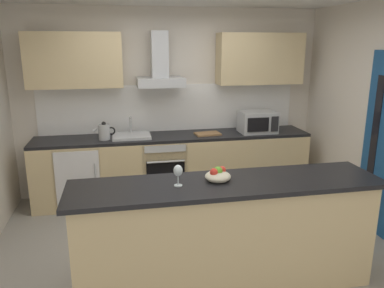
% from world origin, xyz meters
% --- Properties ---
extents(ground, '(5.27, 4.62, 0.02)m').
position_xyz_m(ground, '(0.00, 0.00, -0.01)').
color(ground, gray).
extents(wall_back, '(5.27, 0.12, 2.60)m').
position_xyz_m(wall_back, '(0.00, 1.87, 1.30)').
color(wall_back, silver).
rests_on(wall_back, ground).
extents(backsplash_tile, '(3.63, 0.02, 0.66)m').
position_xyz_m(backsplash_tile, '(0.00, 1.80, 1.23)').
color(backsplash_tile, white).
extents(counter_back, '(3.76, 0.60, 0.90)m').
position_xyz_m(counter_back, '(0.00, 1.49, 0.45)').
color(counter_back, '#D1B784').
rests_on(counter_back, ground).
extents(counter_island, '(2.66, 0.64, 0.99)m').
position_xyz_m(counter_island, '(0.13, -0.64, 0.50)').
color(counter_island, '#D1B784').
rests_on(counter_island, ground).
extents(upper_cabinets, '(3.71, 0.32, 0.70)m').
position_xyz_m(upper_cabinets, '(0.00, 1.64, 1.91)').
color(upper_cabinets, '#D1B784').
extents(oven, '(0.60, 0.62, 0.80)m').
position_xyz_m(oven, '(-0.16, 1.47, 0.46)').
color(oven, slate).
rests_on(oven, ground).
extents(refrigerator, '(0.58, 0.60, 0.85)m').
position_xyz_m(refrigerator, '(-1.28, 1.46, 0.43)').
color(refrigerator, white).
rests_on(refrigerator, ground).
extents(microwave, '(0.50, 0.38, 0.30)m').
position_xyz_m(microwave, '(1.18, 1.44, 1.05)').
color(microwave, '#B7BABC').
rests_on(microwave, counter_back).
extents(sink, '(0.50, 0.40, 0.26)m').
position_xyz_m(sink, '(-0.58, 1.48, 0.93)').
color(sink, silver).
rests_on(sink, counter_back).
extents(kettle, '(0.29, 0.15, 0.24)m').
position_xyz_m(kettle, '(-0.93, 1.43, 1.01)').
color(kettle, '#B7BABC').
rests_on(kettle, counter_back).
extents(range_hood, '(0.62, 0.45, 0.72)m').
position_xyz_m(range_hood, '(-0.16, 1.60, 1.79)').
color(range_hood, '#B7BABC').
extents(wine_glass, '(0.08, 0.08, 0.18)m').
position_xyz_m(wine_glass, '(-0.29, -0.64, 1.12)').
color(wine_glass, silver).
rests_on(wine_glass, counter_island).
extents(fruit_bowl, '(0.22, 0.22, 0.13)m').
position_xyz_m(fruit_bowl, '(0.06, -0.59, 1.04)').
color(fruit_bowl, beige).
rests_on(fruit_bowl, counter_island).
extents(chopping_board, '(0.36, 0.26, 0.02)m').
position_xyz_m(chopping_board, '(0.46, 1.44, 0.91)').
color(chopping_board, '#9E7247').
rests_on(chopping_board, counter_back).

